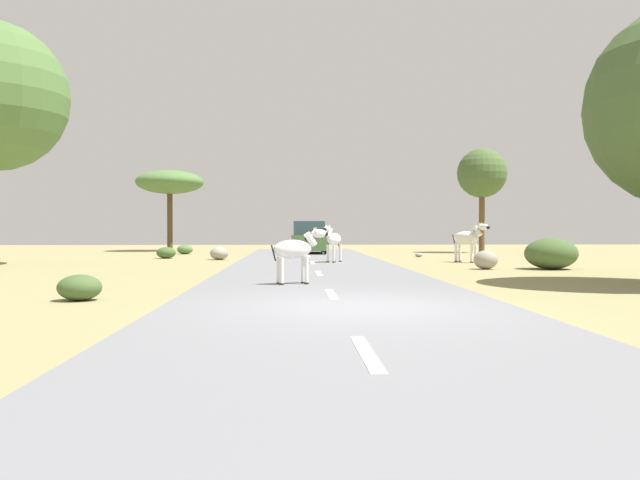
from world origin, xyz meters
name	(u,v)px	position (x,y,z in m)	size (l,w,h in m)	color
ground_plane	(363,309)	(0.00, 0.00, 0.00)	(90.00, 90.00, 0.00)	#8E8456
road	(339,308)	(-0.41, 0.00, 0.03)	(6.00, 64.00, 0.05)	slate
lane_markings	(343,314)	(-0.41, -1.00, 0.05)	(0.16, 56.00, 0.01)	silver
zebra_0	(333,240)	(0.43, 14.31, 0.94)	(0.92, 1.48, 1.50)	silver
zebra_1	(468,238)	(5.96, 14.89, 0.98)	(1.34, 1.43, 1.64)	silver
zebra_2	(296,250)	(-1.10, 4.39, 0.86)	(1.39, 0.69, 1.36)	silver
car_0	(308,239)	(-0.31, 23.97, 0.85)	(2.09, 4.37, 1.74)	#476B38
tree_0	(482,174)	(9.75, 25.52, 4.55)	(2.84, 2.84, 6.02)	brown
tree_3	(170,183)	(-8.78, 29.09, 4.25)	(4.16, 4.16, 5.01)	#4C3823
bush_0	(551,254)	(7.55, 10.40, 0.53)	(1.77, 1.59, 1.06)	#425B2D
bush_1	(185,249)	(-7.04, 24.20, 0.25)	(0.85, 0.76, 0.51)	#4C7038
bush_2	(80,288)	(-5.20, 1.53, 0.25)	(0.82, 0.74, 0.49)	#425B2D
bush_3	(166,253)	(-7.03, 19.02, 0.27)	(0.89, 0.80, 0.53)	#425B2D
rock_0	(219,253)	(-4.43, 17.67, 0.28)	(0.81, 0.87, 0.57)	gray
rock_1	(486,260)	(5.34, 10.49, 0.32)	(0.81, 0.73, 0.64)	gray
rock_2	(419,255)	(5.01, 20.15, 0.10)	(0.37, 0.36, 0.19)	gray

